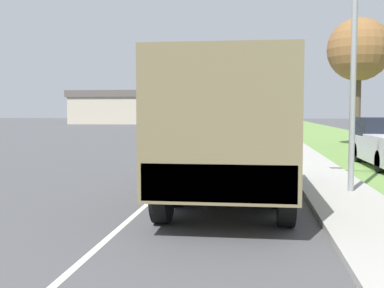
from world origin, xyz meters
name	(u,v)px	position (x,y,z in m)	size (l,w,h in m)	color
ground_plane	(225,136)	(0.00, 40.00, 0.00)	(180.00, 180.00, 0.00)	#4C4C4F
lane_centre_stripe	(225,136)	(0.00, 40.00, 0.00)	(0.12, 120.00, 0.00)	silver
sidewalk_right	(280,136)	(4.50, 40.00, 0.06)	(1.80, 120.00, 0.12)	#ADAAA3
grass_strip_right	(337,137)	(8.90, 40.00, 0.01)	(7.00, 120.00, 0.02)	#6B9347
military_truck	(230,126)	(1.82, 11.70, 1.75)	(2.57, 7.63, 3.16)	#474C38
car_nearest_ahead	(242,139)	(1.81, 24.28, 0.73)	(1.80, 4.84, 1.63)	#B7BABF
car_second_ahead	(251,129)	(2.17, 36.14, 0.77)	(1.71, 4.30, 1.74)	black
car_third_ahead	(248,125)	(1.81, 45.72, 0.73)	(1.73, 4.86, 1.64)	#336B3D
car_fourth_ahead	(249,124)	(1.88, 54.10, 0.67)	(1.90, 4.66, 1.49)	silver
car_farthest_ahead	(252,121)	(2.07, 66.36, 0.74)	(1.82, 3.92, 1.66)	tan
lamp_post	(346,20)	(4.54, 12.89, 4.28)	(1.69, 0.24, 6.99)	gray
tree_far_right	(359,50)	(8.30, 29.58, 5.57)	(3.61, 3.61, 7.39)	#4C3D2D
building_distant	(130,107)	(-17.97, 78.44, 2.65)	(17.26, 13.42, 5.23)	#B2A893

